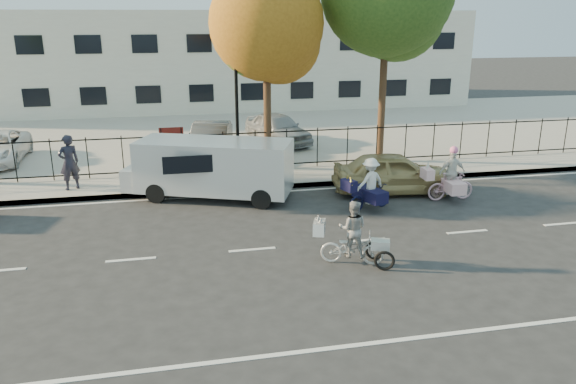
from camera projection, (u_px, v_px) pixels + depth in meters
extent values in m
plane|color=#333334|center=(252.00, 250.00, 14.32)|extent=(120.00, 120.00, 0.00)
cube|color=#A8A399|center=(230.00, 190.00, 19.01)|extent=(60.00, 0.10, 0.15)
cube|color=#A8A399|center=(227.00, 181.00, 19.99)|extent=(60.00, 2.20, 0.15)
cube|color=#A8A399|center=(209.00, 132.00, 28.29)|extent=(60.00, 15.60, 0.15)
cube|color=silver|center=(196.00, 59.00, 36.74)|extent=(34.00, 10.00, 6.00)
cylinder|color=black|center=(237.00, 119.00, 20.11)|extent=(0.12, 0.12, 4.00)
sphere|color=white|center=(235.00, 58.00, 19.46)|extent=(0.36, 0.36, 0.36)
cylinder|color=black|center=(162.00, 153.00, 19.91)|extent=(0.06, 0.06, 1.80)
cylinder|color=black|center=(182.00, 152.00, 20.05)|extent=(0.06, 0.06, 1.80)
cube|color=#59140F|center=(171.00, 136.00, 19.80)|extent=(0.85, 0.04, 0.60)
imported|color=silver|center=(352.00, 248.00, 13.42)|extent=(1.60, 1.02, 0.79)
imported|color=silver|center=(353.00, 229.00, 13.27)|extent=(0.82, 0.73, 1.39)
cube|color=white|center=(319.00, 227.00, 13.39)|extent=(0.42, 0.55, 0.32)
cone|color=white|center=(318.00, 218.00, 13.42)|extent=(0.12, 0.12, 0.16)
cone|color=white|center=(321.00, 221.00, 13.22)|extent=(0.12, 0.12, 0.16)
torus|color=black|center=(384.00, 261.00, 13.09)|extent=(0.49, 0.24, 0.49)
torus|color=black|center=(375.00, 250.00, 13.66)|extent=(0.49, 0.24, 0.49)
cube|color=white|center=(380.00, 244.00, 13.29)|extent=(0.52, 0.44, 0.22)
imported|color=#D9A5B8|center=(451.00, 186.00, 18.03)|extent=(1.55, 0.46, 0.93)
imported|color=silver|center=(452.00, 172.00, 17.89)|extent=(0.86, 0.37, 1.47)
cube|color=#F5BAC1|center=(427.00, 174.00, 17.74)|extent=(0.29, 0.52, 0.33)
cone|color=silver|center=(428.00, 165.00, 17.65)|extent=(0.11, 0.11, 0.30)
cube|color=#F5BAC1|center=(451.00, 185.00, 18.02)|extent=(0.53, 1.22, 0.37)
sphere|color=pink|center=(454.00, 150.00, 17.67)|extent=(0.26, 0.26, 0.26)
imported|color=black|center=(370.00, 197.00, 17.17)|extent=(1.64, 1.03, 0.82)
imported|color=white|center=(370.00, 181.00, 17.02)|extent=(1.04, 0.81, 1.43)
cube|color=black|center=(349.00, 185.00, 16.61)|extent=(0.42, 0.56, 0.33)
cone|color=yellow|center=(347.00, 178.00, 16.71)|extent=(0.11, 0.21, 0.29)
cone|color=yellow|center=(351.00, 181.00, 16.41)|extent=(0.11, 0.21, 0.29)
cube|color=black|center=(370.00, 194.00, 17.14)|extent=(0.86, 1.28, 0.36)
cube|color=white|center=(215.00, 166.00, 18.08)|extent=(5.21, 3.48, 1.63)
cube|color=white|center=(130.00, 184.00, 17.69)|extent=(1.07, 1.81, 0.72)
cylinder|color=black|center=(162.00, 199.00, 17.23)|extent=(0.68, 0.45, 0.63)
cylinder|color=black|center=(162.00, 185.00, 18.72)|extent=(0.68, 0.45, 0.63)
cylinder|color=black|center=(272.00, 192.00, 17.91)|extent=(0.68, 0.45, 0.63)
cylinder|color=black|center=(263.00, 179.00, 19.39)|extent=(0.68, 0.45, 0.63)
imported|color=tan|center=(394.00, 173.00, 18.71)|extent=(4.25, 2.13, 1.39)
imported|color=black|center=(69.00, 162.00, 18.52)|extent=(0.81, 0.71, 1.85)
imported|color=#4B4F53|center=(211.00, 140.00, 22.92)|extent=(2.24, 4.39, 1.38)
imported|color=#929598|center=(278.00, 128.00, 25.31)|extent=(2.86, 4.35, 1.38)
cylinder|color=#442D1D|center=(267.00, 110.00, 20.74)|extent=(0.28, 0.28, 4.77)
sphere|color=#9F6219|center=(266.00, 23.00, 19.82)|extent=(4.09, 4.09, 4.09)
sphere|color=#9F6219|center=(279.00, 43.00, 20.31)|extent=(3.00, 3.00, 3.00)
cylinder|color=#442D1D|center=(383.00, 91.00, 21.66)|extent=(0.28, 0.28, 5.81)
sphere|color=#385B1E|center=(397.00, 13.00, 21.07)|extent=(3.65, 3.65, 3.65)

